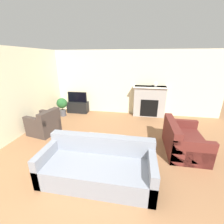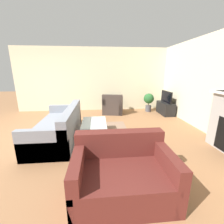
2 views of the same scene
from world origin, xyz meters
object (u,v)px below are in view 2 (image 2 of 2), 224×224
couch_sectional (60,128)px  armchair_by_window (113,106)px  couch_loveseat (122,174)px  potted_plant (149,100)px  tv (166,97)px  coffee_table (94,123)px

couch_sectional → armchair_by_window: size_ratio=2.42×
couch_loveseat → potted_plant: size_ratio=1.72×
couch_sectional → tv: bearing=117.6°
armchair_by_window → potted_plant: (-0.17, 1.58, 0.20)m
couch_sectional → armchair_by_window: 2.79m
coffee_table → potted_plant: potted_plant is taller
couch_sectional → couch_loveseat: 2.38m
tv → couch_sectional: 4.27m
coffee_table → tv: bearing=123.6°
couch_loveseat → tv: bearing=58.4°
couch_loveseat → armchair_by_window: bearing=86.1°
armchair_by_window → potted_plant: armchair_by_window is taller
tv → couch_loveseat: tv is taller
potted_plant → couch_loveseat: bearing=-23.0°
couch_loveseat → coffee_table: size_ratio=1.34×
armchair_by_window → couch_sectional: bearing=65.2°
couch_sectional → potted_plant: bearing=127.2°
couch_loveseat → potted_plant: (-4.40, 1.86, 0.21)m
couch_loveseat → coffee_table: couch_loveseat is taller
tv → coffee_table: (1.90, -2.86, -0.36)m
couch_loveseat → potted_plant: bearing=67.0°
couch_loveseat → coffee_table: 2.08m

